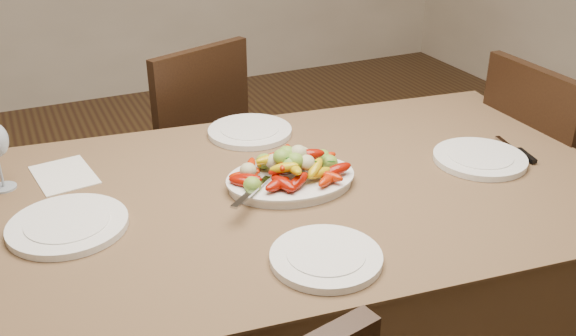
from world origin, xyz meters
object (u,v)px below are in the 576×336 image
(chair_far, at_px, (176,153))
(plate_near, at_px, (326,258))
(serving_platter, at_px, (291,181))
(dining_table, at_px, (288,300))
(plate_right, at_px, (480,159))
(plate_far, at_px, (250,132))
(chair_right, at_px, (556,186))
(plate_left, at_px, (68,225))

(chair_far, xyz_separation_m, plate_near, (0.00, -1.28, 0.29))
(plate_near, bearing_deg, serving_platter, 77.51)
(dining_table, xyz_separation_m, plate_right, (0.58, -0.08, 0.39))
(plate_far, bearing_deg, dining_table, -96.12)
(plate_right, height_order, plate_far, same)
(chair_right, xyz_separation_m, plate_left, (-1.69, -0.04, 0.29))
(chair_far, xyz_separation_m, plate_right, (0.65, -1.02, 0.29))
(chair_right, bearing_deg, plate_left, 92.59)
(dining_table, relative_size, plate_left, 6.39)
(chair_far, bearing_deg, serving_platter, 73.91)
(chair_far, height_order, chair_right, same)
(plate_right, height_order, plate_near, same)
(plate_near, bearing_deg, chair_right, 19.82)
(dining_table, height_order, plate_left, plate_left)
(serving_platter, xyz_separation_m, plate_far, (0.03, 0.37, -0.00))
(plate_right, xyz_separation_m, plate_near, (-0.65, -0.26, 0.00))
(dining_table, bearing_deg, serving_platter, 43.16)
(chair_right, relative_size, plate_far, 3.52)
(plate_far, relative_size, plate_near, 1.06)
(serving_platter, distance_m, plate_left, 0.59)
(serving_platter, relative_size, plate_right, 1.27)
(serving_platter, distance_m, plate_far, 0.37)
(plate_left, height_order, plate_right, same)
(plate_right, distance_m, plate_near, 0.70)
(plate_left, distance_m, plate_near, 0.63)
(serving_platter, height_order, plate_near, serving_platter)
(dining_table, relative_size, chair_right, 1.94)
(plate_right, bearing_deg, plate_left, 174.03)
(plate_left, bearing_deg, chair_far, 60.83)
(dining_table, bearing_deg, plate_far, 83.88)
(serving_platter, bearing_deg, plate_right, -9.72)
(dining_table, relative_size, serving_platter, 5.36)
(serving_platter, xyz_separation_m, plate_near, (-0.08, -0.36, -0.00))
(chair_right, relative_size, plate_near, 3.75)
(plate_right, bearing_deg, plate_near, -157.98)
(chair_right, bearing_deg, chair_far, 55.44)
(chair_right, bearing_deg, dining_table, 95.22)
(serving_platter, xyz_separation_m, plate_left, (-0.59, 0.02, -0.00))
(plate_right, distance_m, plate_far, 0.72)
(chair_far, relative_size, plate_near, 3.75)
(plate_far, height_order, plate_near, same)
(dining_table, relative_size, plate_far, 6.82)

